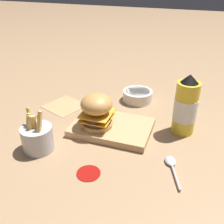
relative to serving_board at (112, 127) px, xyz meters
name	(u,v)px	position (x,y,z in m)	size (l,w,h in m)	color
ground_plane	(109,127)	(-0.02, 0.02, -0.01)	(6.00, 6.00, 0.00)	#9E7A56
serving_board	(112,127)	(0.00, 0.00, 0.00)	(0.27, 0.19, 0.02)	tan
burger	(97,110)	(-0.05, -0.02, 0.07)	(0.11, 0.11, 0.12)	tan
ketchup_bottle	(186,107)	(0.24, 0.08, 0.09)	(0.08, 0.08, 0.21)	yellow
fries_basket	(37,137)	(-0.19, -0.18, 0.03)	(0.10, 0.10, 0.15)	#B7B7BC
side_bowl	(138,95)	(0.03, 0.26, 0.01)	(0.13, 0.13, 0.05)	silver
spoon	(171,164)	(0.23, -0.12, -0.01)	(0.07, 0.14, 0.01)	#B2B2B7
ketchup_puddle	(89,173)	(0.01, -0.23, -0.01)	(0.07, 0.07, 0.00)	#9E140F
parchment_square	(65,106)	(-0.25, 0.11, -0.01)	(0.18, 0.18, 0.00)	tan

